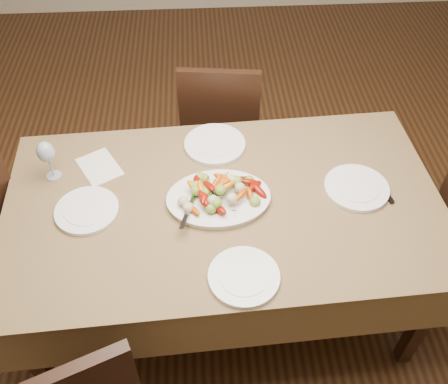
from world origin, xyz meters
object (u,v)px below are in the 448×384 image
dining_table (224,255)px  plate_left (87,211)px  plate_far (215,144)px  wine_glass (48,159)px  plate_near (244,277)px  serving_platter (219,199)px  chair_far (222,123)px  plate_right (356,188)px

dining_table → plate_left: size_ratio=7.03×
plate_far → wine_glass: wine_glass is taller
plate_near → wine_glass: size_ratio=1.30×
serving_platter → wine_glass: size_ratio=2.07×
chair_far → plate_left: bearing=62.8°
plate_left → plate_far: 0.66m
chair_far → serving_platter: size_ratio=2.24×
chair_far → wine_glass: wine_glass is taller
plate_near → wine_glass: 0.98m
serving_platter → plate_left: bearing=-177.2°
dining_table → plate_right: (0.57, 0.04, 0.39)m
plate_near → chair_far: bearing=90.5°
dining_table → chair_far: size_ratio=1.94×
dining_table → plate_left: bearing=-177.9°
plate_left → wine_glass: size_ratio=1.28×
plate_right → serving_platter: bearing=-176.8°
chair_far → serving_platter: (-0.06, -0.87, 0.30)m
chair_far → plate_left: chair_far is taller
plate_left → wine_glass: wine_glass is taller
plate_left → chair_far: bearing=55.9°
plate_right → plate_far: (-0.59, 0.32, 0.00)m
plate_left → plate_right: (1.14, 0.06, 0.00)m
chair_far → plate_right: size_ratio=3.43×
plate_right → plate_far: bearing=151.8°
wine_glass → serving_platter: bearing=-15.1°
plate_right → plate_left: bearing=-177.0°
plate_far → wine_glass: (-0.72, -0.16, 0.09)m
serving_platter → plate_far: size_ratio=1.48×
plate_left → plate_near: 0.71m
chair_far → plate_left: size_ratio=3.63×
serving_platter → plate_near: bearing=-79.4°
dining_table → plate_far: plate_far is taller
chair_far → plate_near: (0.01, -1.26, 0.29)m
serving_platter → plate_near: (0.07, -0.39, -0.00)m
plate_far → plate_near: size_ratio=1.08×
plate_far → plate_near: (0.07, -0.74, 0.00)m
plate_left → plate_far: (0.55, 0.38, 0.00)m
plate_far → wine_glass: 0.74m
plate_right → wine_glass: (-1.31, 0.16, 0.09)m
dining_table → serving_platter: (-0.02, 0.01, 0.39)m
serving_platter → wine_glass: bearing=164.9°
plate_left → wine_glass: 0.29m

